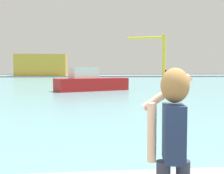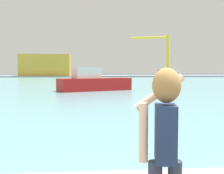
# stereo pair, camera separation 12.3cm
# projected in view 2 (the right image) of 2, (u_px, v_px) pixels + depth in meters

# --- Properties ---
(ground_plane) EXTENTS (220.00, 220.00, 0.00)m
(ground_plane) POSITION_uv_depth(u_px,v_px,m) (92.00, 82.00, 52.65)
(ground_plane) COLOR #334751
(harbor_water) EXTENTS (140.00, 100.00, 0.02)m
(harbor_water) POSITION_uv_depth(u_px,v_px,m) (92.00, 81.00, 54.64)
(harbor_water) COLOR #6BA8B2
(harbor_water) RESTS_ON ground_plane
(far_shore_dock) EXTENTS (140.00, 20.00, 0.37)m
(far_shore_dock) POSITION_uv_depth(u_px,v_px,m) (91.00, 76.00, 94.43)
(far_shore_dock) COLOR gray
(far_shore_dock) RESTS_ON ground_plane
(person_photographer) EXTENTS (0.53, 0.56, 1.74)m
(person_photographer) POSITION_uv_depth(u_px,v_px,m) (164.00, 137.00, 2.78)
(person_photographer) COLOR #2D3342
(person_photographer) RESTS_ON quay_promenade
(boat_moored) EXTENTS (7.92, 5.24, 2.45)m
(boat_moored) POSITION_uv_depth(u_px,v_px,m) (93.00, 82.00, 29.51)
(boat_moored) COLOR #B21919
(boat_moored) RESTS_ON harbor_water
(warehouse_left) EXTENTS (15.25, 8.01, 6.60)m
(warehouse_left) POSITION_uv_depth(u_px,v_px,m) (46.00, 65.00, 88.75)
(warehouse_left) COLOR gold
(warehouse_left) RESTS_ON far_shore_dock
(port_crane) EXTENTS (11.90, 4.91, 13.14)m
(port_crane) POSITION_uv_depth(u_px,v_px,m) (162.00, 50.00, 91.82)
(port_crane) COLOR yellow
(port_crane) RESTS_ON far_shore_dock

